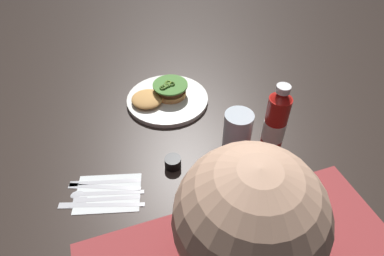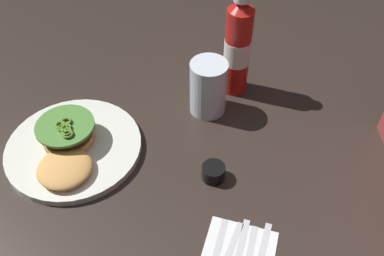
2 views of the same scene
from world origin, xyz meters
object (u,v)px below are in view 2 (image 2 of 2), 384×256
object	(u,v)px
ketchup_bottle	(237,48)
condiment_cup	(213,172)
dinner_plate	(74,147)
water_glass	(208,87)
burger_sandwich	(66,145)

from	to	relation	value
ketchup_bottle	condiment_cup	size ratio (longest dim) A/B	5.45
dinner_plate	water_glass	xyz separation A→B (m)	(-0.13, 0.29, 0.06)
ketchup_bottle	condiment_cup	xyz separation A→B (m)	(0.28, -0.06, -0.10)
burger_sandwich	dinner_plate	bearing A→B (deg)	156.18
dinner_plate	ketchup_bottle	world-z (taller)	ketchup_bottle
ketchup_bottle	condiment_cup	bearing A→B (deg)	-11.56
ketchup_bottle	dinner_plate	bearing A→B (deg)	-59.47
dinner_plate	ketchup_bottle	distance (m)	0.43
dinner_plate	condiment_cup	bearing A→B (deg)	77.09
burger_sandwich	ketchup_bottle	xyz separation A→B (m)	(-0.23, 0.36, 0.08)
burger_sandwich	ketchup_bottle	world-z (taller)	ketchup_bottle
water_glass	condiment_cup	distance (m)	0.21
burger_sandwich	ketchup_bottle	size ratio (longest dim) A/B	0.80
burger_sandwich	ketchup_bottle	distance (m)	0.43
burger_sandwich	water_glass	size ratio (longest dim) A/B	1.56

